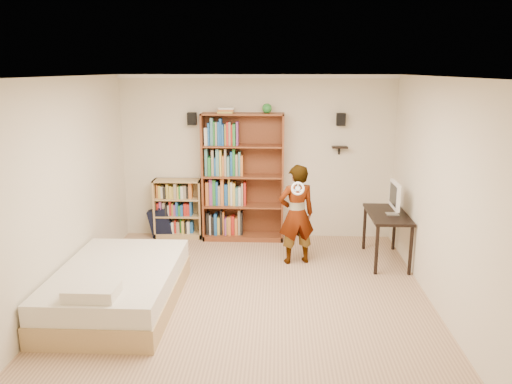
% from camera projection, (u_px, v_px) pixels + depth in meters
% --- Properties ---
extents(ground, '(4.50, 5.00, 0.01)m').
position_uv_depth(ground, '(248.00, 300.00, 6.18)').
color(ground, tan).
rests_on(ground, ground).
extents(room_shell, '(4.52, 5.02, 2.71)m').
position_uv_depth(room_shell, '(248.00, 160.00, 5.76)').
color(room_shell, silver).
rests_on(room_shell, ground).
extents(crown_molding, '(4.50, 5.00, 0.06)m').
position_uv_depth(crown_molding, '(247.00, 80.00, 5.54)').
color(crown_molding, white).
rests_on(crown_molding, room_shell).
extents(speaker_left, '(0.14, 0.12, 0.20)m').
position_uv_depth(speaker_left, '(192.00, 119.00, 8.07)').
color(speaker_left, black).
rests_on(speaker_left, room_shell).
extents(speaker_right, '(0.14, 0.12, 0.20)m').
position_uv_depth(speaker_right, '(341.00, 119.00, 7.97)').
color(speaker_right, black).
rests_on(speaker_right, room_shell).
extents(wall_shelf, '(0.25, 0.16, 0.02)m').
position_uv_depth(wall_shelf, '(340.00, 147.00, 8.08)').
color(wall_shelf, black).
rests_on(wall_shelf, room_shell).
extents(tall_bookshelf, '(1.33, 0.39, 2.10)m').
position_uv_depth(tall_bookshelf, '(243.00, 178.00, 8.17)').
color(tall_bookshelf, brown).
rests_on(tall_bookshelf, ground).
extents(low_bookshelf, '(0.80, 0.30, 1.00)m').
position_uv_depth(low_bookshelf, '(178.00, 209.00, 8.40)').
color(low_bookshelf, tan).
rests_on(low_bookshelf, ground).
extents(computer_desk, '(0.54, 1.09, 0.74)m').
position_uv_depth(computer_desk, '(386.00, 237.00, 7.35)').
color(computer_desk, black).
rests_on(computer_desk, ground).
extents(imac, '(0.11, 0.48, 0.48)m').
position_uv_depth(imac, '(393.00, 198.00, 7.14)').
color(imac, white).
rests_on(imac, computer_desk).
extents(daybed, '(1.36, 2.10, 0.62)m').
position_uv_depth(daybed, '(118.00, 282.00, 5.95)').
color(daybed, silver).
rests_on(daybed, ground).
extents(person, '(0.61, 0.49, 1.47)m').
position_uv_depth(person, '(296.00, 214.00, 7.22)').
color(person, black).
rests_on(person, ground).
extents(wii_wheel, '(0.19, 0.07, 0.19)m').
position_uv_depth(wii_wheel, '(298.00, 189.00, 6.84)').
color(wii_wheel, white).
rests_on(wii_wheel, person).
extents(navy_bag, '(0.40, 0.27, 0.51)m').
position_uv_depth(navy_bag, '(161.00, 222.00, 8.44)').
color(navy_bag, black).
rests_on(navy_bag, ground).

